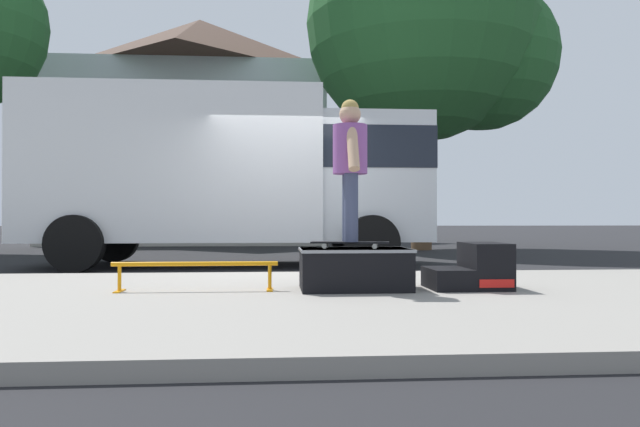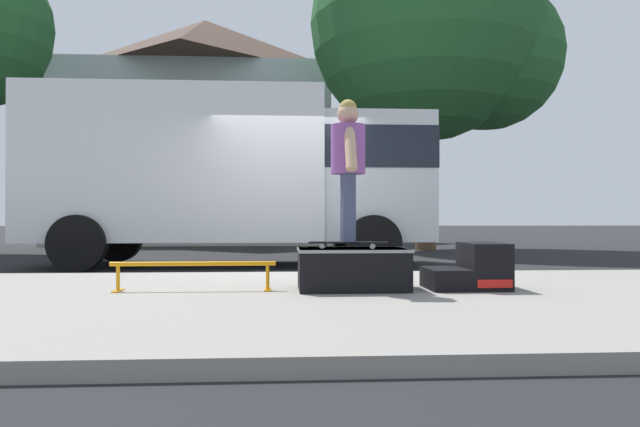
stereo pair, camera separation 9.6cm
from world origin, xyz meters
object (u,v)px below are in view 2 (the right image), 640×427
at_px(grind_rail, 193,268).
at_px(skate_box, 352,268).
at_px(skater_kid, 348,158).
at_px(kicker_ramp, 472,270).
at_px(box_truck, 235,171).
at_px(skateboard, 348,243).
at_px(street_tree_neighbour, 439,33).

bearing_deg(grind_rail, skate_box, -0.18).
height_order(grind_rail, skater_kid, skater_kid).
relative_size(kicker_ramp, box_truck, 0.11).
relative_size(skateboard, box_truck, 0.12).
distance_m(grind_rail, skater_kid, 1.89).
xyz_separation_m(skater_kid, box_truck, (-1.50, 4.81, 0.26)).
height_order(skater_kid, box_truck, box_truck).
xyz_separation_m(skate_box, skater_kid, (-0.05, -0.02, 1.10)).
relative_size(skater_kid, box_truck, 0.21).
distance_m(box_truck, street_tree_neighbour, 8.42).
relative_size(kicker_ramp, skateboard, 0.98).
height_order(skateboard, street_tree_neighbour, street_tree_neighbour).
height_order(skater_kid, street_tree_neighbour, street_tree_neighbour).
bearing_deg(box_truck, skate_box, -72.10).
height_order(skate_box, street_tree_neighbour, street_tree_neighbour).
relative_size(skate_box, grind_rail, 0.68).
bearing_deg(box_truck, kicker_ramp, -59.93).
distance_m(grind_rail, street_tree_neighbour, 12.54).
bearing_deg(skate_box, grind_rail, 179.82).
bearing_deg(grind_rail, skateboard, -0.84).
bearing_deg(kicker_ramp, grind_rail, 179.89).
bearing_deg(skate_box, street_tree_neighbour, 70.38).
relative_size(grind_rail, street_tree_neighbour, 0.18).
bearing_deg(skater_kid, skate_box, 20.66).
distance_m(skater_kid, box_truck, 5.05).
bearing_deg(street_tree_neighbour, skate_box, -109.62).
height_order(grind_rail, box_truck, box_truck).
xyz_separation_m(kicker_ramp, street_tree_neighbour, (2.33, 9.99, 5.61)).
bearing_deg(grind_rail, box_truck, 89.56).
bearing_deg(street_tree_neighbour, skater_kid, -109.82).
relative_size(box_truck, street_tree_neighbour, 0.75).
height_order(skate_box, grind_rail, skate_box).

